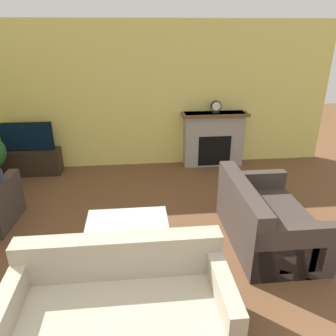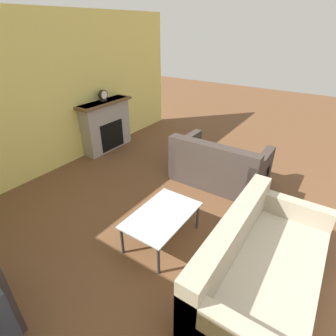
# 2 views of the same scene
# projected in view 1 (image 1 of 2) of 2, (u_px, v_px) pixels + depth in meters

# --- Properties ---
(wall_back) EXTENTS (8.12, 0.06, 2.70)m
(wall_back) POSITION_uv_depth(u_px,v_px,m) (119.00, 97.00, 6.10)
(wall_back) COLOR #EADB72
(wall_back) RESTS_ON ground_plane
(fireplace) EXTENTS (1.27, 0.37, 1.06)m
(fireplace) POSITION_uv_depth(u_px,v_px,m) (213.00, 138.00, 6.41)
(fireplace) COLOR #9E9993
(fireplace) RESTS_ON ground_plane
(tv_stand) EXTENTS (1.07, 0.37, 0.47)m
(tv_stand) POSITION_uv_depth(u_px,v_px,m) (32.00, 162.00, 6.12)
(tv_stand) COLOR #2D2319
(tv_stand) RESTS_ON ground_plane
(tv) EXTENTS (0.91, 0.06, 0.53)m
(tv) POSITION_uv_depth(u_px,v_px,m) (27.00, 137.00, 5.92)
(tv) COLOR black
(tv) RESTS_ON tv_stand
(couch_sectional) EXTENTS (1.87, 0.94, 0.82)m
(couch_sectional) POSITION_uv_depth(u_px,v_px,m) (121.00, 310.00, 2.83)
(couch_sectional) COLOR #9E937F
(couch_sectional) RESTS_ON ground_plane
(couch_loveseat) EXTENTS (0.95, 1.52, 0.82)m
(couch_loveseat) POSITION_uv_depth(u_px,v_px,m) (265.00, 221.00, 4.14)
(couch_loveseat) COLOR #3D332D
(couch_loveseat) RESTS_ON ground_plane
(coffee_table) EXTENTS (0.97, 0.61, 0.41)m
(coffee_table) POSITION_uv_depth(u_px,v_px,m) (127.00, 224.00, 3.93)
(coffee_table) COLOR #333338
(coffee_table) RESTS_ON ground_plane
(mantel_clock) EXTENTS (0.20, 0.07, 0.23)m
(mantel_clock) POSITION_uv_depth(u_px,v_px,m) (216.00, 106.00, 6.17)
(mantel_clock) COLOR #28231E
(mantel_clock) RESTS_ON fireplace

